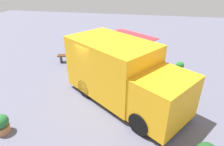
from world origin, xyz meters
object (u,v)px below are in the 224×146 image
planter_flowering_far (180,67)px  planter_flowering_side (1,124)px  person_customer (129,56)px  plaza_bench (72,57)px  food_truck (122,75)px

planter_flowering_far → planter_flowering_side: bearing=-137.7°
person_customer → plaza_bench: (-3.52, -0.91, 0.04)m
person_customer → planter_flowering_side: bearing=-117.0°
food_truck → planter_flowering_side: 4.90m
planter_flowering_far → planter_flowering_side: (-6.79, -6.18, 0.06)m
planter_flowering_side → plaza_bench: size_ratio=0.39×
food_truck → planter_flowering_side: bearing=-144.0°
planter_flowering_side → plaza_bench: bearing=88.2°
food_truck → planter_flowering_side: (-3.90, -2.84, -0.87)m
plaza_bench → planter_flowering_far: bearing=-1.7°
person_customer → plaza_bench: person_customer is taller
food_truck → planter_flowering_far: size_ratio=9.07×
person_customer → planter_flowering_far: size_ratio=1.36×
food_truck → plaza_bench: (-3.71, 3.55, -0.87)m
planter_flowering_side → plaza_bench: planter_flowering_side is taller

